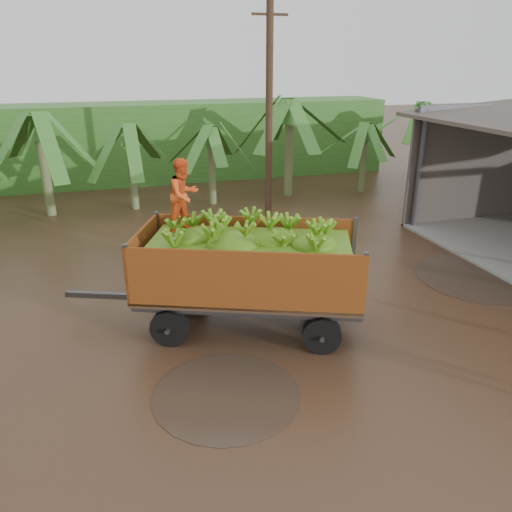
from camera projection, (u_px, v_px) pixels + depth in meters
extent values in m
plane|color=black|center=(351.00, 326.00, 11.03)|extent=(100.00, 100.00, 0.00)
cube|color=#2D661E|center=(164.00, 141.00, 24.06)|extent=(22.00, 3.00, 3.60)
cube|color=#47474C|center=(106.00, 295.00, 11.17)|extent=(1.76, 0.82, 0.12)
imported|color=#EA511B|center=(184.00, 195.00, 10.15)|extent=(0.92, 0.88, 1.51)
cylinder|color=#47301E|center=(269.00, 117.00, 16.86)|extent=(0.24, 0.24, 7.37)
cube|color=#47301E|center=(270.00, 14.00, 15.70)|extent=(1.20, 0.08, 0.08)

